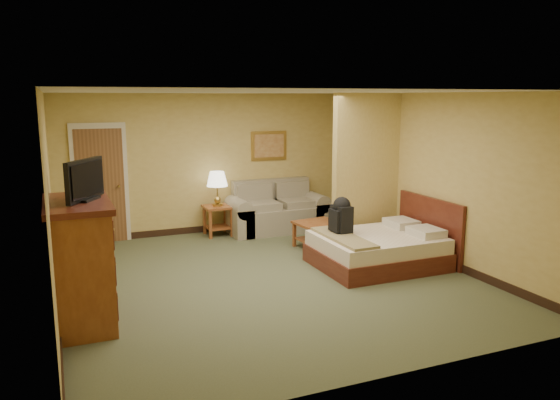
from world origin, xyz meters
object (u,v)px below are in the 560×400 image
loveseat (277,214)px  coffee_table (319,230)px  dresser (81,262)px  bed (381,248)px

loveseat → coffee_table: (0.17, -1.46, 0.01)m
dresser → coffee_table: bearing=24.1°
loveseat → coffee_table: 1.47m
coffee_table → bed: bearing=-69.8°
loveseat → coffee_table: size_ratio=2.44×
bed → loveseat: bearing=102.9°
loveseat → bed: bed is taller
loveseat → coffee_table: bearing=-83.5°
loveseat → bed: size_ratio=1.00×
coffee_table → loveseat: bearing=96.5°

